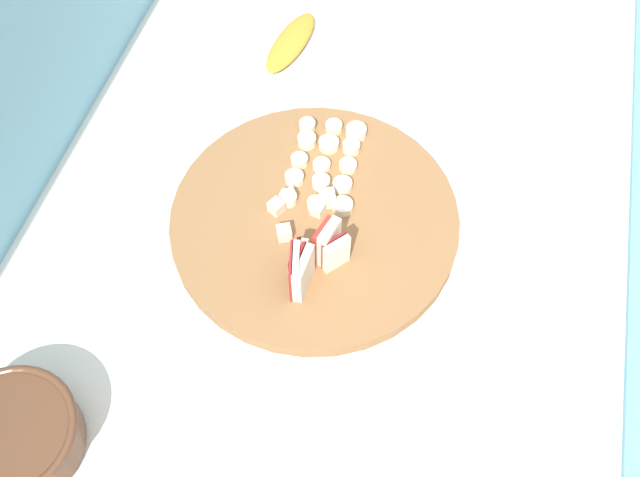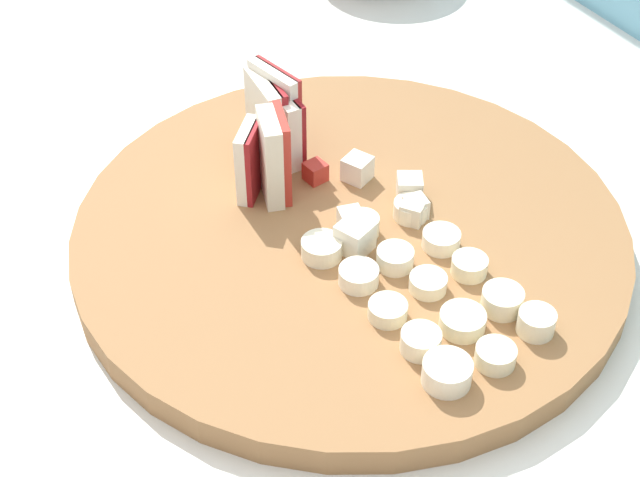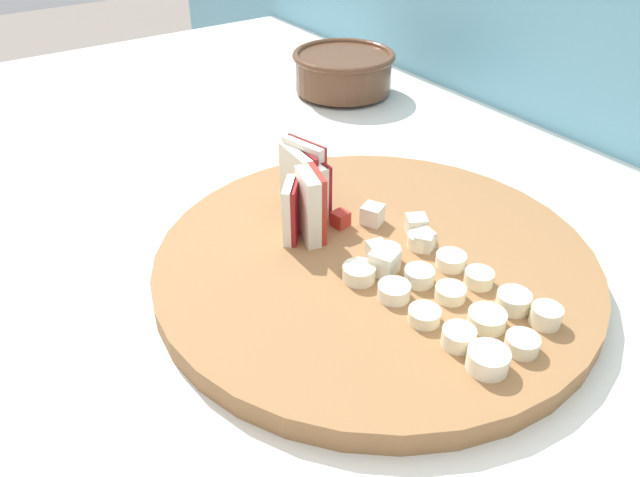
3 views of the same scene
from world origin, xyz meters
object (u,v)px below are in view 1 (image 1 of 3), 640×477
Objects in this scene: banana_slice_rows at (325,162)px; ceramic_bowl at (14,437)px; banana_peel at (291,42)px; cutting_board at (315,220)px; apple_dice_pile at (300,210)px; apple_wedge_fan at (310,261)px.

ceramic_bowl is at bearing 153.17° from banana_slice_rows.
cutting_board is at bearing -158.77° from banana_peel.
ceramic_bowl reaches higher than cutting_board.
apple_dice_pile is 0.09m from banana_slice_rows.
cutting_board is 0.10m from apple_wedge_fan.
cutting_board is 2.37× the size of banana_slice_rows.
apple_dice_pile is 0.68× the size of banana_peel.
cutting_board is 2.59× the size of ceramic_bowl.
cutting_board is at bearing 11.27° from apple_wedge_fan.
ceramic_bowl is at bearing 170.64° from banana_peel.
apple_wedge_fan is 0.09m from apple_dice_pile.
apple_dice_pile is at bearing 172.59° from banana_slice_rows.
banana_peel is (0.32, 0.13, -0.00)m from cutting_board.
ceramic_bowl is (-0.37, 0.24, 0.02)m from cutting_board.
apple_wedge_fan is (-0.09, -0.02, 0.04)m from cutting_board.
banana_peel is at bearing 21.23° from cutting_board.
apple_wedge_fan is at bearing -171.97° from banana_slice_rows.
banana_slice_rows is at bearing -7.41° from apple_dice_pile.
banana_slice_rows is at bearing -153.38° from banana_peel.
banana_peel is at bearing 18.17° from apple_dice_pile.
apple_dice_pile reaches higher than banana_peel.
cutting_board is 0.09m from banana_slice_rows.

